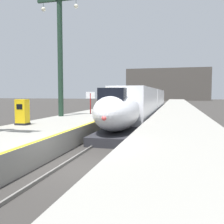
{
  "coord_description": "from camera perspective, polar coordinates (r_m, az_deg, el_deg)",
  "views": [
    {
      "loc": [
        3.73,
        -9.28,
        3.01
      ],
      "look_at": [
        -0.31,
        6.53,
        1.8
      ],
      "focal_mm": 40.07,
      "sensor_mm": 36.0,
      "label": 1
    }
  ],
  "objects": [
    {
      "name": "platform_left_safety_stripe",
      "position": [
        34.52,
        5.14,
        0.97
      ],
      "size": [
        0.2,
        107.8,
        0.01
      ],
      "primitive_type": "cube",
      "color": "yellow",
      "rests_on": "platform_left"
    },
    {
      "name": "ticket_machine_yellow",
      "position": [
        16.57,
        -19.78,
        -0.23
      ],
      "size": [
        0.76,
        0.62,
        1.6
      ],
      "color": "yellow",
      "rests_on": "platform_left"
    },
    {
      "name": "departure_info_board",
      "position": [
        24.19,
        -4.94,
        3.15
      ],
      "size": [
        0.9,
        0.1,
        2.12
      ],
      "color": "maroon",
      "rests_on": "platform_left"
    },
    {
      "name": "ground_plane",
      "position": [
        10.44,
        -7.43,
        -12.54
      ],
      "size": [
        260.0,
        260.0,
        0.0
      ],
      "primitive_type": "plane",
      "color": "#33302D"
    },
    {
      "name": "rail_main_right",
      "position": [
        37.02,
        9.66,
        -0.4
      ],
      "size": [
        0.08,
        110.0,
        0.12
      ],
      "primitive_type": "cube",
      "color": "slate",
      "rests_on": "ground"
    },
    {
      "name": "platform_right",
      "position": [
        34.12,
        14.82,
        -0.08
      ],
      "size": [
        4.8,
        110.0,
        1.05
      ],
      "primitive_type": "cube",
      "color": "gray",
      "rests_on": "ground"
    },
    {
      "name": "platform_left",
      "position": [
        34.99,
        1.44,
        0.16
      ],
      "size": [
        4.8,
        110.0,
        1.05
      ],
      "primitive_type": "cube",
      "color": "gray",
      "rests_on": "ground"
    },
    {
      "name": "passenger_near_edge",
      "position": [
        27.82,
        1.04,
        2.24
      ],
      "size": [
        0.41,
        0.46,
        1.69
      ],
      "color": "#23232D",
      "rests_on": "platform_left"
    },
    {
      "name": "rail_main_left",
      "position": [
        37.17,
        7.36,
        -0.35
      ],
      "size": [
        0.08,
        110.0,
        0.12
      ],
      "primitive_type": "cube",
      "color": "slate",
      "rests_on": "ground"
    },
    {
      "name": "rolling_suitcase",
      "position": [
        27.76,
        -0.61,
        0.82
      ],
      "size": [
        0.4,
        0.22,
        0.98
      ],
      "color": "brown",
      "rests_on": "platform_left"
    },
    {
      "name": "highspeed_train_main",
      "position": [
        31.6,
        7.54,
        2.23
      ],
      "size": [
        2.92,
        38.08,
        3.6
      ],
      "color": "silver",
      "rests_on": "ground"
    },
    {
      "name": "station_column_mid",
      "position": [
        22.41,
        -11.77,
        14.58
      ],
      "size": [
        4.0,
        0.68,
        10.11
      ],
      "color": "#1E3828",
      "rests_on": "platform_left"
    },
    {
      "name": "terminus_back_wall",
      "position": [
        111.41,
        12.47,
        6.18
      ],
      "size": [
        36.0,
        2.0,
        14.0
      ],
      "primitive_type": "cube",
      "color": "#4C4742",
      "rests_on": "ground"
    }
  ]
}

